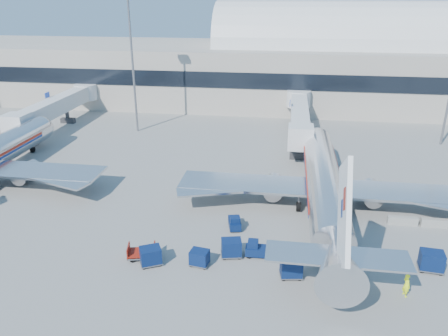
% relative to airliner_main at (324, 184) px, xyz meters
% --- Properties ---
extents(ground, '(260.00, 260.00, 0.00)m').
position_rel_airliner_main_xyz_m(ground, '(-10.00, -4.51, -2.93)').
color(ground, gray).
rests_on(ground, ground).
extents(terminal, '(170.00, 28.15, 21.00)m').
position_rel_airliner_main_xyz_m(terminal, '(-23.60, 51.46, 4.60)').
color(terminal, '#B2AA9E').
rests_on(terminal, ground).
extents(airliner_main, '(32.00, 37.26, 12.07)m').
position_rel_airliner_main_xyz_m(airliner_main, '(0.00, 0.00, 0.00)').
color(airliner_main, silver).
rests_on(airliner_main, ground).
extents(jetbridge_near, '(4.40, 27.50, 6.25)m').
position_rel_airliner_main_xyz_m(jetbridge_near, '(-2.40, 26.30, 1.00)').
color(jetbridge_near, silver).
rests_on(jetbridge_near, ground).
extents(jetbridge_mid, '(4.40, 27.50, 6.25)m').
position_rel_airliner_main_xyz_m(jetbridge_mid, '(-44.40, 26.30, 1.00)').
color(jetbridge_mid, silver).
rests_on(jetbridge_mid, ground).
extents(mast_west, '(2.00, 1.20, 22.60)m').
position_rel_airliner_main_xyz_m(mast_west, '(-30.00, 25.49, 11.87)').
color(mast_west, slate).
rests_on(mast_west, ground).
extents(barrier_near, '(3.00, 0.55, 0.90)m').
position_rel_airliner_main_xyz_m(barrier_near, '(8.00, -2.51, -2.48)').
color(barrier_near, '#9E9E96').
rests_on(barrier_near, ground).
extents(barrier_mid, '(3.00, 0.55, 0.90)m').
position_rel_airliner_main_xyz_m(barrier_mid, '(11.30, -2.51, -2.48)').
color(barrier_mid, '#9E9E96').
rests_on(barrier_mid, ground).
extents(tug_lead, '(2.37, 1.20, 1.54)m').
position_rel_airliner_main_xyz_m(tug_lead, '(-6.40, -10.49, -2.23)').
color(tug_lead, '#091A45').
rests_on(tug_lead, ground).
extents(tug_right, '(2.33, 1.96, 1.36)m').
position_rel_airliner_main_xyz_m(tug_right, '(0.43, -10.23, -2.30)').
color(tug_right, '#091A45').
rests_on(tug_right, ground).
extents(tug_left, '(1.62, 2.47, 1.48)m').
position_rel_airliner_main_xyz_m(tug_left, '(-9.08, -5.80, -2.25)').
color(tug_left, '#091A45').
rests_on(tug_left, ground).
extents(cart_train_a, '(2.14, 1.80, 1.66)m').
position_rel_airliner_main_xyz_m(cart_train_a, '(-8.73, -10.88, -2.04)').
color(cart_train_a, '#091A45').
rests_on(cart_train_a, ground).
extents(cart_train_b, '(1.84, 1.52, 1.46)m').
position_rel_airliner_main_xyz_m(cart_train_b, '(-11.31, -12.69, -2.15)').
color(cart_train_b, '#091A45').
rests_on(cart_train_b, ground).
extents(cart_train_c, '(2.32, 2.13, 1.65)m').
position_rel_airliner_main_xyz_m(cart_train_c, '(-15.58, -13.19, -2.04)').
color(cart_train_c, '#091A45').
rests_on(cart_train_c, ground).
extents(cart_solo_near, '(2.05, 1.69, 1.63)m').
position_rel_airliner_main_xyz_m(cart_solo_near, '(-3.36, -13.23, -2.06)').
color(cart_solo_near, '#091A45').
rests_on(cart_solo_near, ground).
extents(cart_solo_far, '(2.16, 1.73, 1.78)m').
position_rel_airliner_main_xyz_m(cart_solo_far, '(8.55, -10.51, -1.98)').
color(cart_solo_far, '#091A45').
rests_on(cart_solo_far, ground).
extents(cart_open_red, '(2.72, 2.17, 0.65)m').
position_rel_airliner_main_xyz_m(cart_open_red, '(-16.68, -12.36, -2.46)').
color(cart_open_red, slate).
rests_on(cart_open_red, ground).
extents(ramp_worker, '(0.69, 0.84, 1.99)m').
position_rel_airliner_main_xyz_m(ramp_worker, '(5.59, -14.41, -1.93)').
color(ramp_worker, '#DEFF1A').
rests_on(ramp_worker, ground).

